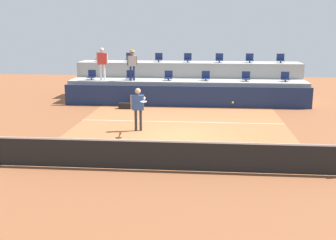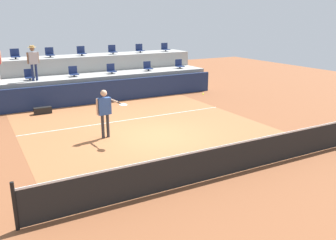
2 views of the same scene
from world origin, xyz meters
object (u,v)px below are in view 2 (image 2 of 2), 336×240
at_px(tennis_ball, 203,94).
at_px(stadium_chair_upper_mid_right, 112,50).
at_px(stadium_chair_upper_center, 81,52).
at_px(tennis_player, 105,109).
at_px(equipment_bag, 43,111).
at_px(stadium_chair_lower_mid_right, 111,69).
at_px(stadium_chair_upper_far_right, 165,48).
at_px(stadium_chair_lower_mid_left, 73,72).
at_px(stadium_chair_upper_right, 140,49).
at_px(stadium_chair_upper_left, 15,55).
at_px(stadium_chair_lower_right, 148,67).
at_px(stadium_chair_lower_far_right, 179,65).
at_px(stadium_chair_upper_mid_left, 50,53).
at_px(stadium_chair_lower_left, 29,75).
at_px(spectator_with_hat, 33,59).

bearing_deg(tennis_ball, stadium_chair_upper_mid_right, 91.61).
relative_size(stadium_chair_upper_center, tennis_player, 0.30).
relative_size(stadium_chair_upper_mid_right, equipment_bag, 0.68).
relative_size(stadium_chair_lower_mid_right, equipment_bag, 0.68).
distance_m(stadium_chair_upper_mid_right, stadium_chair_upper_far_right, 3.51).
xyz_separation_m(stadium_chair_lower_mid_left, tennis_ball, (3.08, -7.25, -0.11)).
xyz_separation_m(stadium_chair_upper_right, equipment_bag, (-6.58, -3.83, -2.16)).
bearing_deg(stadium_chair_upper_left, stadium_chair_lower_right, -14.99).
xyz_separation_m(stadium_chair_lower_far_right, stadium_chair_upper_mid_left, (-7.07, 1.80, 0.85)).
relative_size(stadium_chair_upper_mid_left, stadium_chair_upper_mid_right, 1.00).
distance_m(stadium_chair_lower_far_right, stadium_chair_upper_far_right, 1.99).
relative_size(stadium_chair_upper_left, stadium_chair_upper_mid_left, 1.00).
bearing_deg(equipment_bag, stadium_chair_upper_right, 30.17).
distance_m(stadium_chair_lower_mid_left, stadium_chair_lower_far_right, 6.32).
xyz_separation_m(stadium_chair_lower_left, stadium_chair_upper_mid_right, (4.97, 1.80, 0.85)).
relative_size(stadium_chair_lower_far_right, stadium_chair_upper_left, 1.00).
distance_m(stadium_chair_lower_left, stadium_chair_upper_mid_right, 5.35).
distance_m(stadium_chair_upper_left, stadium_chair_upper_far_right, 8.82).
bearing_deg(stadium_chair_lower_left, spectator_with_hat, -63.70).
xyz_separation_m(stadium_chair_upper_left, stadium_chair_upper_center, (3.46, 0.00, 0.00)).
xyz_separation_m(stadium_chair_lower_mid_left, stadium_chair_lower_mid_right, (2.05, 0.00, 0.00)).
xyz_separation_m(stadium_chair_lower_mid_left, stadium_chair_upper_left, (-2.49, 1.80, 0.85)).
height_order(tennis_ball, equipment_bag, tennis_ball).
relative_size(stadium_chair_lower_mid_right, stadium_chair_upper_mid_left, 1.00).
bearing_deg(stadium_chair_lower_far_right, stadium_chair_upper_right, 134.18).
distance_m(stadium_chair_lower_right, stadium_chair_upper_left, 7.01).
bearing_deg(stadium_chair_upper_right, stadium_chair_upper_mid_left, 180.00).
xyz_separation_m(stadium_chair_upper_far_right, tennis_ball, (-3.26, -9.05, -0.96)).
bearing_deg(stadium_chair_upper_center, spectator_with_hat, -143.27).
bearing_deg(stadium_chair_upper_far_right, stadium_chair_lower_right, -139.42).
distance_m(stadium_chair_lower_right, stadium_chair_lower_far_right, 2.09).
xyz_separation_m(tennis_player, spectator_with_hat, (-1.32, 6.20, 1.19)).
xyz_separation_m(stadium_chair_lower_mid_right, tennis_ball, (1.03, -7.25, -0.11)).
bearing_deg(stadium_chair_upper_mid_left, stadium_chair_upper_center, 0.00).
bearing_deg(stadium_chair_lower_mid_right, stadium_chair_upper_center, 120.83).
relative_size(stadium_chair_upper_mid_left, stadium_chair_upper_far_right, 1.00).
bearing_deg(stadium_chair_upper_mid_right, stadium_chair_lower_right, -51.96).
xyz_separation_m(stadium_chair_lower_right, stadium_chair_lower_far_right, (2.09, 0.00, 0.00)).
bearing_deg(stadium_chair_upper_left, stadium_chair_lower_mid_left, -35.88).
xyz_separation_m(stadium_chair_lower_mid_right, stadium_chair_upper_right, (2.52, 1.80, 0.85)).
distance_m(stadium_chair_upper_mid_left, equipment_bag, 4.57).
distance_m(stadium_chair_lower_right, spectator_with_hat, 6.25).
distance_m(stadium_chair_upper_far_right, tennis_player, 10.97).
bearing_deg(stadium_chair_lower_left, stadium_chair_lower_mid_right, 0.00).
relative_size(stadium_chair_upper_center, equipment_bag, 0.68).
bearing_deg(stadium_chair_lower_left, stadium_chair_upper_right, 15.01).
bearing_deg(tennis_ball, equipment_bag, 134.25).
bearing_deg(stadium_chair_lower_mid_left, stadium_chair_lower_right, 0.00).
height_order(stadium_chair_lower_mid_left, equipment_bag, stadium_chair_lower_mid_left).
height_order(stadium_chair_lower_mid_left, tennis_player, stadium_chair_lower_mid_left).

